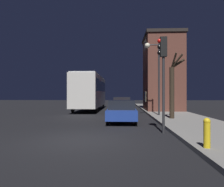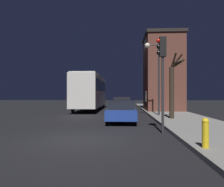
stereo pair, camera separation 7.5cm
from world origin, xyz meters
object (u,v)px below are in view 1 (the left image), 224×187
object	(u,v)px
traffic_light	(163,64)
car_mid_lane	(122,104)
fire_hydrant	(207,132)
streetlamp	(154,65)
bare_tree	(173,88)
bus	(90,90)
car_near_lane	(122,111)

from	to	relation	value
traffic_light	car_mid_lane	world-z (taller)	traffic_light
car_mid_lane	fire_hydrant	world-z (taller)	car_mid_lane
streetlamp	bare_tree	size ratio (longest dim) A/B	1.30
car_mid_lane	fire_hydrant	distance (m)	14.61
bus	car_mid_lane	size ratio (longest dim) A/B	2.45
bare_tree	fire_hydrant	world-z (taller)	bare_tree
car_near_lane	fire_hydrant	world-z (taller)	car_near_lane
traffic_light	bus	size ratio (longest dim) A/B	0.40
bus	car_mid_lane	xyz separation A→B (m)	(3.59, -3.50, -1.49)
car_near_lane	car_mid_lane	xyz separation A→B (m)	(-0.01, 7.10, 0.09)
car_mid_lane	bus	bearing A→B (deg)	135.77
streetlamp	traffic_light	size ratio (longest dim) A/B	1.29
bare_tree	car_near_lane	bearing A→B (deg)	-164.93
bare_tree	car_mid_lane	world-z (taller)	bare_tree
traffic_light	car_near_lane	bearing A→B (deg)	115.60
streetlamp	bare_tree	bearing A→B (deg)	-69.21
car_near_lane	fire_hydrant	size ratio (longest dim) A/B	4.62
bare_tree	fire_hydrant	xyz separation A→B (m)	(-0.84, -8.20, -1.57)
bare_tree	bus	xyz separation A→B (m)	(-7.05, 9.67, 0.08)
bare_tree	bus	distance (m)	11.97
bus	traffic_light	bearing A→B (deg)	-69.31
streetlamp	fire_hydrant	bearing A→B (deg)	-89.72
bare_tree	bus	size ratio (longest dim) A/B	0.40
streetlamp	car_near_lane	bearing A→B (deg)	-128.01
streetlamp	car_near_lane	size ratio (longest dim) A/B	1.36
streetlamp	car_mid_lane	xyz separation A→B (m)	(-2.56, 3.83, -3.29)
traffic_light	bare_tree	bearing A→B (deg)	72.38
streetlamp	traffic_light	bearing A→B (deg)	-95.23
streetlamp	traffic_light	xyz separation A→B (m)	(-0.66, -7.23, -0.94)
bare_tree	car_mid_lane	bearing A→B (deg)	119.22
bare_tree	car_near_lane	xyz separation A→B (m)	(-3.45, -0.93, -1.49)
traffic_light	car_near_lane	xyz separation A→B (m)	(-1.90, 3.96, -2.43)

